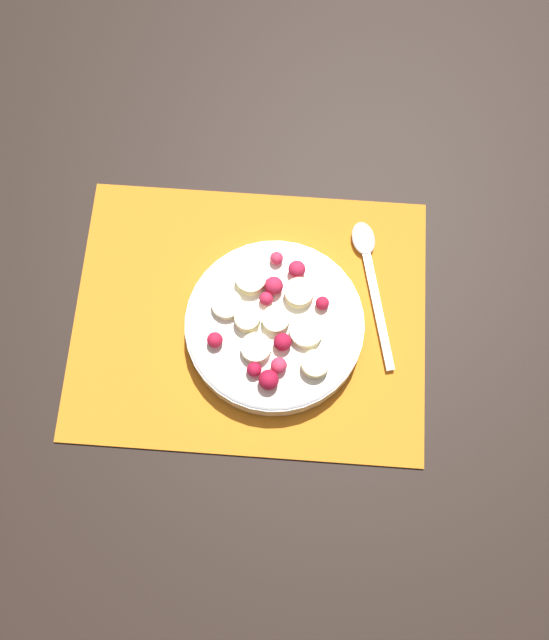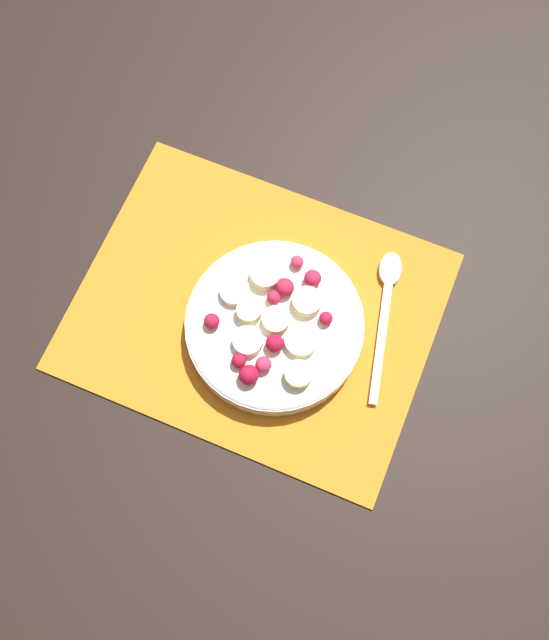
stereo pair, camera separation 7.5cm
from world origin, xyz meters
The scene contains 4 objects.
ground_plane centered at (0.00, 0.00, 0.00)m, with size 3.00×3.00×0.00m, color black.
placemat centered at (0.00, 0.00, 0.00)m, with size 0.39×0.31×0.01m.
fruit_bowl centered at (-0.03, 0.01, 0.02)m, with size 0.19×0.19×0.05m.
spoon centered at (-0.13, -0.07, 0.01)m, with size 0.06×0.18×0.01m.
Camera 1 is at (-0.05, 0.25, 0.76)m, focal length 40.00 mm.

